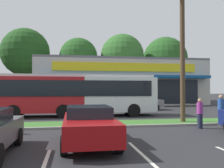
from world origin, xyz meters
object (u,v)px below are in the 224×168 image
(city_bus, at_px, (76,94))
(pedestrian_by_pole, at_px, (221,110))
(utility_pole, at_px, (180,29))
(pedestrian_near_bench, at_px, (200,113))
(car_3, at_px, (89,124))
(car_4, at_px, (74,103))
(car_2, at_px, (141,102))

(city_bus, distance_m, pedestrian_by_pole, 10.57)
(utility_pole, xyz_separation_m, pedestrian_near_bench, (0.15, -1.98, -5.02))
(utility_pole, distance_m, city_bus, 9.21)
(utility_pole, distance_m, pedestrian_near_bench, 5.40)
(car_3, distance_m, pedestrian_near_bench, 6.78)
(car_3, height_order, car_4, car_3)
(utility_pole, relative_size, city_bus, 0.86)
(car_2, xyz_separation_m, car_3, (-6.45, -15.02, -0.03))
(car_3, relative_size, car_4, 0.97)
(pedestrian_near_bench, bearing_deg, car_3, 97.74)
(utility_pole, relative_size, pedestrian_near_bench, 6.81)
(pedestrian_by_pole, bearing_deg, car_4, -47.90)
(car_2, xyz_separation_m, pedestrian_near_bench, (-0.30, -12.18, 0.02))
(utility_pole, relative_size, car_4, 2.29)
(utility_pole, distance_m, car_2, 11.38)
(utility_pole, xyz_separation_m, pedestrian_by_pole, (1.83, -1.34, -4.93))
(car_2, height_order, pedestrian_by_pole, pedestrian_by_pole)
(car_2, bearing_deg, utility_pole, 87.46)
(utility_pole, height_order, car_3, utility_pole)
(car_3, relative_size, pedestrian_near_bench, 2.89)
(car_2, bearing_deg, car_3, 66.76)
(car_3, bearing_deg, utility_pole, 128.83)
(utility_pole, xyz_separation_m, car_2, (0.45, 10.19, -5.03))
(car_2, bearing_deg, city_bus, 35.57)
(utility_pole, distance_m, car_3, 9.22)
(city_bus, bearing_deg, car_4, 91.53)
(car_4, bearing_deg, utility_pole, -60.76)
(car_3, distance_m, pedestrian_by_pole, 8.58)
(city_bus, xyz_separation_m, car_2, (6.75, 4.83, -0.98))
(car_4, xyz_separation_m, pedestrian_near_bench, (6.55, -13.41, 0.09))
(city_bus, distance_m, car_4, 6.15)
(pedestrian_by_pole, bearing_deg, car_2, -73.89)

